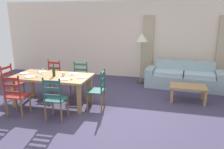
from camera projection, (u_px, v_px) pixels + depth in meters
name	position (u px, v px, depth m)	size (l,w,h in m)	color
ground_plane	(101.00, 111.00, 5.17)	(9.60, 9.60, 0.02)	#3F3853
wall_far	(127.00, 40.00, 7.92)	(9.60, 0.16, 2.70)	beige
curtain_panel_left	(148.00, 48.00, 7.67)	(0.35, 0.08, 2.20)	tan
curtain_panel_right	(223.00, 50.00, 7.11)	(0.35, 0.08, 2.20)	tan
dining_table	(52.00, 79.00, 5.42)	(1.90, 0.96, 0.75)	#AA7D4C
dining_chair_near_left	(16.00, 95.00, 4.84)	(0.44, 0.42, 0.96)	maroon
dining_chair_near_right	(55.00, 99.00, 4.63)	(0.44, 0.42, 0.96)	#23524C
dining_chair_far_left	(53.00, 77.00, 6.25)	(0.45, 0.43, 0.96)	maroon
dining_chair_far_right	(80.00, 79.00, 6.05)	(0.43, 0.41, 0.96)	#235D46
dining_chair_head_west	(12.00, 83.00, 5.71)	(0.41, 0.43, 0.96)	maroon
dining_chair_head_east	(98.00, 90.00, 5.20)	(0.43, 0.45, 0.96)	#22514B
dinner_plate_near_left	(30.00, 77.00, 5.27)	(0.24, 0.24, 0.02)	white
fork_near_left	(24.00, 76.00, 5.30)	(0.02, 0.17, 0.01)	silver
dinner_plate_near_right	(64.00, 79.00, 5.05)	(0.24, 0.24, 0.02)	white
fork_near_right	(58.00, 79.00, 5.09)	(0.02, 0.17, 0.01)	silver
dinner_plate_far_left	(41.00, 72.00, 5.73)	(0.24, 0.24, 0.02)	white
fork_far_left	(36.00, 72.00, 5.77)	(0.02, 0.17, 0.01)	silver
dinner_plate_far_right	(73.00, 74.00, 5.52)	(0.24, 0.24, 0.02)	white
fork_far_right	(68.00, 74.00, 5.56)	(0.02, 0.17, 0.01)	silver
dinner_plate_head_west	(24.00, 73.00, 5.58)	(0.24, 0.24, 0.02)	white
fork_head_west	(19.00, 73.00, 5.61)	(0.02, 0.17, 0.01)	silver
dinner_plate_head_east	(82.00, 77.00, 5.21)	(0.24, 0.24, 0.02)	white
fork_head_east	(76.00, 77.00, 5.25)	(0.02, 0.17, 0.01)	silver
wine_bottle	(54.00, 72.00, 5.30)	(0.07, 0.07, 0.32)	#143819
wine_glass_near_left	(38.00, 72.00, 5.32)	(0.06, 0.06, 0.16)	white
wine_glass_near_right	(72.00, 74.00, 5.10)	(0.06, 0.06, 0.16)	white
wine_glass_far_left	(43.00, 69.00, 5.56)	(0.06, 0.06, 0.16)	white
coffee_cup_primary	(64.00, 74.00, 5.35)	(0.07, 0.07, 0.09)	beige
couch	(183.00, 78.00, 6.87)	(2.34, 0.99, 0.80)	#96AEB6
coffee_table	(188.00, 88.00, 5.70)	(0.90, 0.56, 0.42)	#AA7D4C
standing_lamp	(142.00, 40.00, 7.08)	(0.40, 0.40, 1.64)	#332D28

